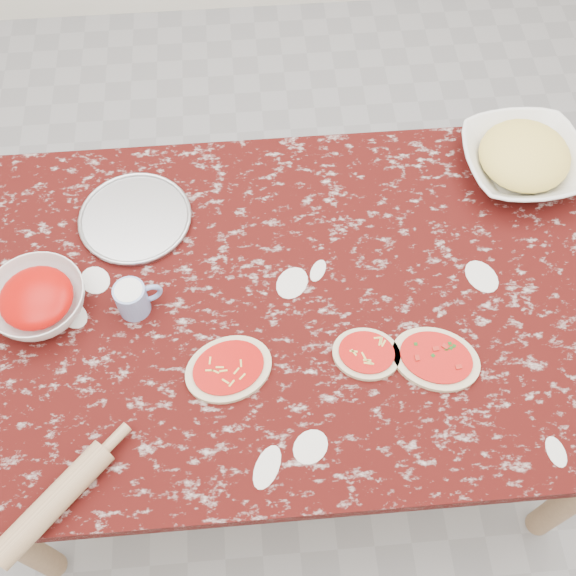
{
  "coord_description": "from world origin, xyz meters",
  "views": [
    {
      "loc": [
        -0.07,
        -0.81,
        2.2
      ],
      "look_at": [
        0.0,
        0.0,
        0.8
      ],
      "focal_mm": 44.03,
      "sensor_mm": 36.0,
      "label": 1
    }
  ],
  "objects_px": {
    "worktable": "(288,315)",
    "rolling_pin": "(53,503)",
    "pizza_tray": "(135,219)",
    "sauce_bowl": "(38,301)",
    "cheese_bowl": "(522,161)",
    "flour_mug": "(133,299)"
  },
  "relations": [
    {
      "from": "worktable",
      "to": "pizza_tray",
      "type": "xyz_separation_m",
      "value": [
        -0.36,
        0.26,
        0.09
      ]
    },
    {
      "from": "cheese_bowl",
      "to": "rolling_pin",
      "type": "relative_size",
      "value": 1.11
    },
    {
      "from": "sauce_bowl",
      "to": "cheese_bowl",
      "type": "relative_size",
      "value": 0.73
    },
    {
      "from": "pizza_tray",
      "to": "rolling_pin",
      "type": "relative_size",
      "value": 0.99
    },
    {
      "from": "pizza_tray",
      "to": "worktable",
      "type": "bearing_deg",
      "value": -35.3
    },
    {
      "from": "pizza_tray",
      "to": "sauce_bowl",
      "type": "bearing_deg",
      "value": -131.77
    },
    {
      "from": "worktable",
      "to": "rolling_pin",
      "type": "height_order",
      "value": "rolling_pin"
    },
    {
      "from": "cheese_bowl",
      "to": "pizza_tray",
      "type": "bearing_deg",
      "value": -175.59
    },
    {
      "from": "pizza_tray",
      "to": "rolling_pin",
      "type": "distance_m",
      "value": 0.71
    },
    {
      "from": "sauce_bowl",
      "to": "flour_mug",
      "type": "bearing_deg",
      "value": -4.55
    },
    {
      "from": "worktable",
      "to": "pizza_tray",
      "type": "distance_m",
      "value": 0.45
    },
    {
      "from": "pizza_tray",
      "to": "rolling_pin",
      "type": "height_order",
      "value": "rolling_pin"
    },
    {
      "from": "pizza_tray",
      "to": "cheese_bowl",
      "type": "distance_m",
      "value": 1.0
    },
    {
      "from": "sauce_bowl",
      "to": "flour_mug",
      "type": "xyz_separation_m",
      "value": [
        0.22,
        -0.02,
        0.01
      ]
    },
    {
      "from": "worktable",
      "to": "cheese_bowl",
      "type": "relative_size",
      "value": 5.15
    },
    {
      "from": "rolling_pin",
      "to": "sauce_bowl",
      "type": "bearing_deg",
      "value": 98.68
    },
    {
      "from": "cheese_bowl",
      "to": "sauce_bowl",
      "type": "bearing_deg",
      "value": -165.5
    },
    {
      "from": "sauce_bowl",
      "to": "rolling_pin",
      "type": "xyz_separation_m",
      "value": [
        0.07,
        -0.46,
        -0.01
      ]
    },
    {
      "from": "worktable",
      "to": "cheese_bowl",
      "type": "bearing_deg",
      "value": 27.79
    },
    {
      "from": "worktable",
      "to": "rolling_pin",
      "type": "bearing_deg",
      "value": -138.85
    },
    {
      "from": "flour_mug",
      "to": "rolling_pin",
      "type": "distance_m",
      "value": 0.47
    },
    {
      "from": "sauce_bowl",
      "to": "flour_mug",
      "type": "relative_size",
      "value": 2.08
    }
  ]
}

